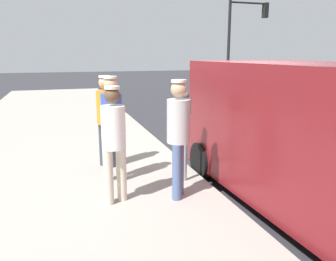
{
  "coord_description": "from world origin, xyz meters",
  "views": [
    {
      "loc": [
        3.29,
        5.68,
        2.27
      ],
      "look_at": [
        1.65,
        0.6,
        1.05
      ],
      "focal_mm": 35.86,
      "sensor_mm": 36.0,
      "label": 1
    }
  ],
  "objects_px": {
    "pedestrian_in_orange": "(106,115)",
    "pedestrian_in_blue": "(112,122)",
    "pedestrian_in_gray": "(178,131)",
    "traffic_light_corner": "(243,31)",
    "pedestrian_in_white": "(114,138)",
    "parked_van": "(333,139)",
    "parking_meter_near": "(185,122)"
  },
  "relations": [
    {
      "from": "parking_meter_near",
      "to": "pedestrian_in_blue",
      "type": "xyz_separation_m",
      "value": [
        1.15,
        -0.37,
        -0.01
      ]
    },
    {
      "from": "parked_van",
      "to": "traffic_light_corner",
      "type": "relative_size",
      "value": 1.01
    },
    {
      "from": "pedestrian_in_blue",
      "to": "traffic_light_corner",
      "type": "relative_size",
      "value": 0.34
    },
    {
      "from": "pedestrian_in_white",
      "to": "pedestrian_in_gray",
      "type": "bearing_deg",
      "value": 173.95
    },
    {
      "from": "pedestrian_in_orange",
      "to": "traffic_light_corner",
      "type": "xyz_separation_m",
      "value": [
        -9.08,
        -10.86,
        2.37
      ]
    },
    {
      "from": "parking_meter_near",
      "to": "pedestrian_in_gray",
      "type": "relative_size",
      "value": 0.86
    },
    {
      "from": "parking_meter_near",
      "to": "parked_van",
      "type": "height_order",
      "value": "parked_van"
    },
    {
      "from": "pedestrian_in_blue",
      "to": "parking_meter_near",
      "type": "bearing_deg",
      "value": 162.22
    },
    {
      "from": "pedestrian_in_gray",
      "to": "parked_van",
      "type": "relative_size",
      "value": 0.34
    },
    {
      "from": "pedestrian_in_white",
      "to": "traffic_light_corner",
      "type": "height_order",
      "value": "traffic_light_corner"
    },
    {
      "from": "parking_meter_near",
      "to": "parked_van",
      "type": "bearing_deg",
      "value": 132.71
    },
    {
      "from": "parked_van",
      "to": "pedestrian_in_white",
      "type": "bearing_deg",
      "value": -22.38
    },
    {
      "from": "parking_meter_near",
      "to": "pedestrian_in_gray",
      "type": "bearing_deg",
      "value": 60.67
    },
    {
      "from": "pedestrian_in_gray",
      "to": "traffic_light_corner",
      "type": "xyz_separation_m",
      "value": [
        -8.27,
        -12.63,
        2.35
      ]
    },
    {
      "from": "pedestrian_in_orange",
      "to": "pedestrian_in_blue",
      "type": "relative_size",
      "value": 0.98
    },
    {
      "from": "pedestrian_in_orange",
      "to": "traffic_light_corner",
      "type": "distance_m",
      "value": 14.35
    },
    {
      "from": "pedestrian_in_blue",
      "to": "pedestrian_in_white",
      "type": "bearing_deg",
      "value": 82.85
    },
    {
      "from": "parked_van",
      "to": "traffic_light_corner",
      "type": "xyz_separation_m",
      "value": [
        -6.44,
        -13.66,
        2.36
      ]
    },
    {
      "from": "traffic_light_corner",
      "to": "parking_meter_near",
      "type": "bearing_deg",
      "value": 56.61
    },
    {
      "from": "traffic_light_corner",
      "to": "pedestrian_in_orange",
      "type": "bearing_deg",
      "value": 50.09
    },
    {
      "from": "parking_meter_near",
      "to": "pedestrian_in_blue",
      "type": "height_order",
      "value": "pedestrian_in_blue"
    },
    {
      "from": "pedestrian_in_white",
      "to": "parked_van",
      "type": "height_order",
      "value": "parked_van"
    },
    {
      "from": "parking_meter_near",
      "to": "pedestrian_in_white",
      "type": "height_order",
      "value": "pedestrian_in_white"
    },
    {
      "from": "pedestrian_in_white",
      "to": "parked_van",
      "type": "distance_m",
      "value": 2.99
    },
    {
      "from": "parking_meter_near",
      "to": "pedestrian_in_orange",
      "type": "xyz_separation_m",
      "value": [
        1.14,
        -1.19,
        -0.03
      ]
    },
    {
      "from": "pedestrian_in_blue",
      "to": "traffic_light_corner",
      "type": "distance_m",
      "value": 14.98
    },
    {
      "from": "pedestrian_in_orange",
      "to": "parked_van",
      "type": "bearing_deg",
      "value": 133.25
    },
    {
      "from": "pedestrian_in_orange",
      "to": "pedestrian_in_blue",
      "type": "xyz_separation_m",
      "value": [
        0.01,
        0.82,
        0.02
      ]
    },
    {
      "from": "pedestrian_in_blue",
      "to": "parked_van",
      "type": "xyz_separation_m",
      "value": [
        -2.65,
        1.99,
        -0.02
      ]
    },
    {
      "from": "parking_meter_near",
      "to": "pedestrian_in_orange",
      "type": "relative_size",
      "value": 0.88
    },
    {
      "from": "pedestrian_in_blue",
      "to": "parked_van",
      "type": "bearing_deg",
      "value": 143.07
    },
    {
      "from": "pedestrian_in_white",
      "to": "pedestrian_in_blue",
      "type": "xyz_separation_m",
      "value": [
        -0.11,
        -0.86,
        0.05
      ]
    }
  ]
}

